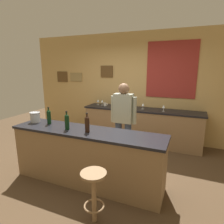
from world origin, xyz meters
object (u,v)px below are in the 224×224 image
at_px(bartender, 123,118).
at_px(wine_glass_e, 164,107).
at_px(wine_bottle_c, 87,124).
at_px(wine_bottle_b, 67,121).
at_px(wine_glass_c, 124,103).
at_px(wine_glass_a, 98,101).
at_px(wine_glass_b, 102,101).
at_px(coffee_mug, 105,104).
at_px(bar_stool, 94,189).
at_px(ice_bucket, 35,117).
at_px(wine_bottle_a, 49,116).
at_px(wine_glass_d, 143,105).

height_order(bartender, wine_glass_e, bartender).
bearing_deg(wine_bottle_c, bartender, 73.78).
height_order(wine_bottle_b, wine_glass_c, wine_bottle_b).
bearing_deg(wine_glass_e, wine_bottle_b, -121.36).
bearing_deg(wine_glass_a, wine_glass_b, -5.51).
height_order(wine_glass_a, coffee_mug, wine_glass_a).
xyz_separation_m(bar_stool, wine_glass_e, (0.43, 2.71, 0.55)).
bearing_deg(wine_bottle_b, ice_bucket, 170.79).
xyz_separation_m(wine_bottle_c, ice_bucket, (-1.17, 0.12, -0.04)).
distance_m(wine_bottle_a, wine_bottle_b, 0.51).
distance_m(wine_glass_a, coffee_mug, 0.27).
height_order(wine_bottle_b, wine_glass_b, wine_bottle_b).
relative_size(ice_bucket, wine_glass_c, 1.21).
height_order(wine_bottle_a, wine_glass_a, wine_bottle_a).
relative_size(bar_stool, wine_glass_d, 4.39).
distance_m(wine_bottle_c, wine_glass_b, 2.30).
height_order(wine_glass_b, coffee_mug, wine_glass_b).
bearing_deg(bartender, wine_glass_e, 61.11).
height_order(wine_glass_b, wine_glass_c, same).
height_order(bar_stool, wine_bottle_c, wine_bottle_c).
xyz_separation_m(bartender, wine_bottle_b, (-0.64, -0.94, 0.12)).
height_order(wine_glass_a, wine_glass_d, same).
bearing_deg(wine_glass_c, wine_glass_b, 175.14).
bearing_deg(ice_bucket, bartender, 29.47).
bearing_deg(wine_bottle_a, coffee_mug, 84.23).
height_order(wine_bottle_c, ice_bucket, wine_bottle_c).
relative_size(wine_glass_e, coffee_mug, 1.24).
distance_m(bar_stool, wine_glass_e, 2.79).
xyz_separation_m(wine_bottle_a, wine_glass_d, (1.23, 1.97, -0.05)).
height_order(wine_bottle_c, coffee_mug, wine_bottle_c).
height_order(bar_stool, wine_glass_d, wine_glass_d).
relative_size(wine_bottle_b, wine_glass_c, 1.97).
relative_size(wine_glass_b, wine_glass_d, 1.00).
relative_size(wine_glass_d, wine_glass_e, 1.00).
bearing_deg(wine_glass_a, wine_bottle_c, -67.33).
xyz_separation_m(bar_stool, wine_glass_c, (-0.57, 2.77, 0.55)).
distance_m(bartender, wine_bottle_a, 1.39).
distance_m(bartender, wine_glass_d, 1.18).
distance_m(wine_glass_b, wine_glass_e, 1.66).
xyz_separation_m(bartender, wine_glass_c, (-0.39, 1.18, 0.07)).
relative_size(wine_bottle_a, wine_glass_a, 1.97).
xyz_separation_m(wine_glass_a, coffee_mug, (0.25, -0.08, -0.06)).
bearing_deg(wine_glass_b, ice_bucket, -100.88).
relative_size(wine_bottle_b, wine_glass_b, 1.97).
height_order(wine_bottle_c, wine_glass_a, wine_bottle_c).
xyz_separation_m(wine_glass_b, wine_glass_e, (1.66, -0.12, 0.00)).
distance_m(wine_bottle_c, ice_bucket, 1.17).
bearing_deg(wine_glass_a, bartender, -46.56).
relative_size(bartender, wine_glass_b, 10.45).
relative_size(wine_bottle_a, wine_bottle_b, 1.00).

